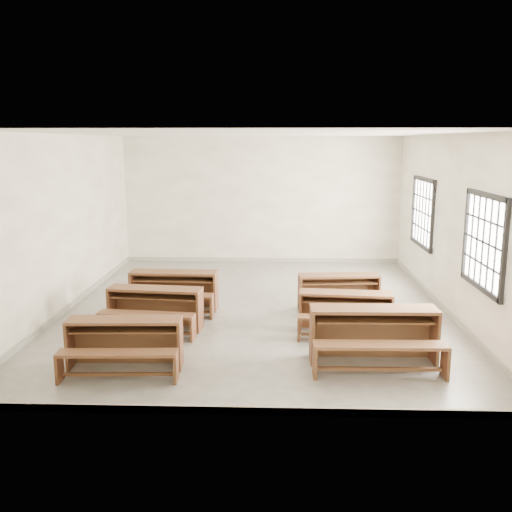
{
  "coord_description": "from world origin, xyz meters",
  "views": [
    {
      "loc": [
        0.36,
        -10.25,
        3.06
      ],
      "look_at": [
        0.0,
        0.0,
        1.0
      ],
      "focal_mm": 40.0,
      "sensor_mm": 36.0,
      "label": 1
    }
  ],
  "objects_px": {
    "desk_set_0": "(124,340)",
    "desk_set_5": "(339,290)",
    "desk_set_3": "(374,332)",
    "desk_set_4": "(346,310)",
    "desk_set_2": "(173,288)",
    "desk_set_1": "(154,306)"
  },
  "relations": [
    {
      "from": "desk_set_0",
      "to": "desk_set_1",
      "type": "xyz_separation_m",
      "value": [
        0.06,
        1.68,
        -0.0
      ]
    },
    {
      "from": "desk_set_2",
      "to": "desk_set_0",
      "type": "bearing_deg",
      "value": -91.57
    },
    {
      "from": "desk_set_0",
      "to": "desk_set_5",
      "type": "height_order",
      "value": "desk_set_0"
    },
    {
      "from": "desk_set_1",
      "to": "desk_set_3",
      "type": "bearing_deg",
      "value": -15.84
    },
    {
      "from": "desk_set_2",
      "to": "desk_set_5",
      "type": "xyz_separation_m",
      "value": [
        3.06,
        0.08,
        -0.03
      ]
    },
    {
      "from": "desk_set_3",
      "to": "desk_set_5",
      "type": "xyz_separation_m",
      "value": [
        -0.2,
        2.56,
        -0.07
      ]
    },
    {
      "from": "desk_set_0",
      "to": "desk_set_5",
      "type": "relative_size",
      "value": 1.02
    },
    {
      "from": "desk_set_2",
      "to": "desk_set_4",
      "type": "bearing_deg",
      "value": -19.81
    },
    {
      "from": "desk_set_5",
      "to": "desk_set_4",
      "type": "bearing_deg",
      "value": -97.03
    },
    {
      "from": "desk_set_1",
      "to": "desk_set_2",
      "type": "bearing_deg",
      "value": 90.34
    },
    {
      "from": "desk_set_4",
      "to": "desk_set_0",
      "type": "bearing_deg",
      "value": -148.36
    },
    {
      "from": "desk_set_5",
      "to": "desk_set_1",
      "type": "bearing_deg",
      "value": -164.49
    },
    {
      "from": "desk_set_0",
      "to": "desk_set_3",
      "type": "relative_size",
      "value": 0.89
    },
    {
      "from": "desk_set_2",
      "to": "desk_set_3",
      "type": "relative_size",
      "value": 0.92
    },
    {
      "from": "desk_set_1",
      "to": "desk_set_4",
      "type": "height_order",
      "value": "desk_set_1"
    },
    {
      "from": "desk_set_4",
      "to": "desk_set_5",
      "type": "distance_m",
      "value": 1.29
    },
    {
      "from": "desk_set_1",
      "to": "desk_set_4",
      "type": "distance_m",
      "value": 3.13
    },
    {
      "from": "desk_set_2",
      "to": "desk_set_3",
      "type": "height_order",
      "value": "desk_set_3"
    },
    {
      "from": "desk_set_2",
      "to": "desk_set_3",
      "type": "distance_m",
      "value": 4.1
    },
    {
      "from": "desk_set_1",
      "to": "desk_set_3",
      "type": "height_order",
      "value": "desk_set_3"
    },
    {
      "from": "desk_set_1",
      "to": "desk_set_2",
      "type": "xyz_separation_m",
      "value": [
        0.11,
        1.12,
        0.01
      ]
    },
    {
      "from": "desk_set_4",
      "to": "desk_set_5",
      "type": "height_order",
      "value": "desk_set_4"
    }
  ]
}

